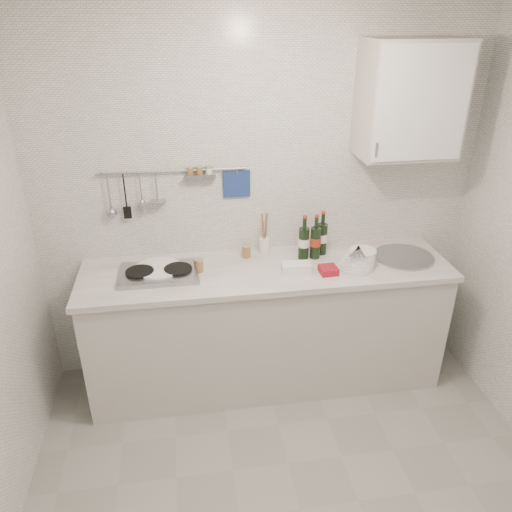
# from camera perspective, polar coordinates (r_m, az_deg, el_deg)

# --- Properties ---
(floor) EXTENTS (3.00, 3.00, 0.00)m
(floor) POSITION_cam_1_polar(r_m,az_deg,el_deg) (3.07, 5.06, -26.88)
(floor) COLOR gray
(floor) RESTS_ON ground
(back_wall) EXTENTS (3.00, 0.02, 2.50)m
(back_wall) POSITION_cam_1_polar(r_m,az_deg,el_deg) (3.42, 0.47, 5.91)
(back_wall) COLOR silver
(back_wall) RESTS_ON floor
(counter) EXTENTS (2.44, 0.64, 0.96)m
(counter) POSITION_cam_1_polar(r_m,az_deg,el_deg) (3.54, 1.30, -8.27)
(counter) COLOR #BDB6AF
(counter) RESTS_ON floor
(wall_rail) EXTENTS (0.98, 0.09, 0.34)m
(wall_rail) POSITION_cam_1_polar(r_m,az_deg,el_deg) (3.29, -9.84, 7.92)
(wall_rail) COLOR #93969B
(wall_rail) RESTS_ON back_wall
(wall_cabinet) EXTENTS (0.60, 0.38, 0.70)m
(wall_cabinet) POSITION_cam_1_polar(r_m,az_deg,el_deg) (3.33, 17.23, 16.72)
(wall_cabinet) COLOR #BDB6AF
(wall_cabinet) RESTS_ON back_wall
(plate_stack_hob) EXTENTS (0.32, 0.31, 0.04)m
(plate_stack_hob) POSITION_cam_1_polar(r_m,az_deg,el_deg) (3.27, -11.23, -1.62)
(plate_stack_hob) COLOR #5367BC
(plate_stack_hob) RESTS_ON counter
(plate_stack_sink) EXTENTS (0.25, 0.23, 0.12)m
(plate_stack_sink) POSITION_cam_1_polar(r_m,az_deg,el_deg) (3.34, 11.71, -0.40)
(plate_stack_sink) COLOR white
(plate_stack_sink) RESTS_ON counter
(wine_bottles) EXTENTS (0.21, 0.13, 0.31)m
(wine_bottles) POSITION_cam_1_polar(r_m,az_deg,el_deg) (3.39, 6.65, 2.31)
(wine_bottles) COLOR black
(wine_bottles) RESTS_ON counter
(butter_dish) EXTENTS (0.19, 0.11, 0.06)m
(butter_dish) POSITION_cam_1_polar(r_m,az_deg,el_deg) (3.24, 4.62, -1.29)
(butter_dish) COLOR white
(butter_dish) RESTS_ON counter
(strawberry_punnet) EXTENTS (0.12, 0.12, 0.05)m
(strawberry_punnet) POSITION_cam_1_polar(r_m,az_deg,el_deg) (3.24, 8.27, -1.60)
(strawberry_punnet) COLOR #B41428
(strawberry_punnet) RESTS_ON counter
(utensil_crock) EXTENTS (0.07, 0.07, 0.31)m
(utensil_crock) POSITION_cam_1_polar(r_m,az_deg,el_deg) (3.45, 0.98, 1.43)
(utensil_crock) COLOR white
(utensil_crock) RESTS_ON counter
(jar_a) EXTENTS (0.06, 0.06, 0.10)m
(jar_a) POSITION_cam_1_polar(r_m,az_deg,el_deg) (3.40, -1.10, 0.61)
(jar_a) COLOR olive
(jar_a) RESTS_ON counter
(jar_b) EXTENTS (0.06, 0.06, 0.07)m
(jar_b) POSITION_cam_1_polar(r_m,az_deg,el_deg) (3.52, 7.24, 1.14)
(jar_b) COLOR olive
(jar_b) RESTS_ON counter
(jar_c) EXTENTS (0.06, 0.06, 0.08)m
(jar_c) POSITION_cam_1_polar(r_m,az_deg,el_deg) (3.46, 10.95, 0.36)
(jar_c) COLOR olive
(jar_c) RESTS_ON counter
(jar_d) EXTENTS (0.06, 0.06, 0.09)m
(jar_d) POSITION_cam_1_polar(r_m,az_deg,el_deg) (3.24, -6.57, -1.02)
(jar_d) COLOR olive
(jar_d) RESTS_ON counter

